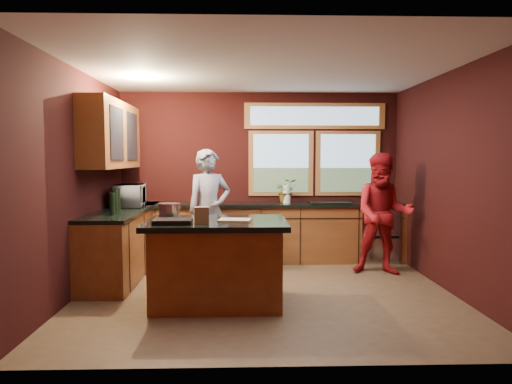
{
  "coord_description": "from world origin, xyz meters",
  "views": [
    {
      "loc": [
        -0.28,
        -5.46,
        1.64
      ],
      "look_at": [
        -0.11,
        0.4,
        1.2
      ],
      "focal_mm": 32.0,
      "sensor_mm": 36.0,
      "label": 1
    }
  ],
  "objects_px": {
    "person_red": "(383,214)",
    "island": "(217,262)",
    "cutting_board": "(235,220)",
    "person_grey": "(209,211)",
    "stock_pot": "(169,211)"
  },
  "relations": [
    {
      "from": "cutting_board",
      "to": "person_red",
      "type": "bearing_deg",
      "value": 32.27
    },
    {
      "from": "person_red",
      "to": "stock_pot",
      "type": "bearing_deg",
      "value": -145.58
    },
    {
      "from": "person_grey",
      "to": "person_red",
      "type": "distance_m",
      "value": 2.47
    },
    {
      "from": "person_red",
      "to": "cutting_board",
      "type": "distance_m",
      "value": 2.45
    },
    {
      "from": "stock_pot",
      "to": "person_red",
      "type": "bearing_deg",
      "value": 21.42
    },
    {
      "from": "cutting_board",
      "to": "island",
      "type": "bearing_deg",
      "value": 165.96
    },
    {
      "from": "person_grey",
      "to": "stock_pot",
      "type": "relative_size",
      "value": 7.36
    },
    {
      "from": "person_red",
      "to": "island",
      "type": "bearing_deg",
      "value": -138.02
    },
    {
      "from": "person_grey",
      "to": "person_red",
      "type": "bearing_deg",
      "value": -29.18
    },
    {
      "from": "island",
      "to": "cutting_board",
      "type": "relative_size",
      "value": 4.43
    },
    {
      "from": "island",
      "to": "cutting_board",
      "type": "xyz_separation_m",
      "value": [
        0.2,
        -0.05,
        0.48
      ]
    },
    {
      "from": "stock_pot",
      "to": "island",
      "type": "bearing_deg",
      "value": -15.26
    },
    {
      "from": "person_red",
      "to": "cutting_board",
      "type": "height_order",
      "value": "person_red"
    },
    {
      "from": "cutting_board",
      "to": "stock_pot",
      "type": "bearing_deg",
      "value": 165.07
    },
    {
      "from": "cutting_board",
      "to": "stock_pot",
      "type": "distance_m",
      "value": 0.78
    }
  ]
}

